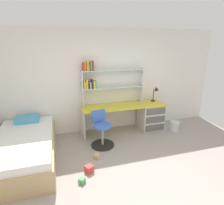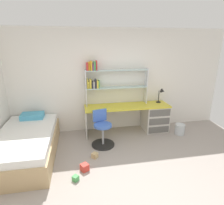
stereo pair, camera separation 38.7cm
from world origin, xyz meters
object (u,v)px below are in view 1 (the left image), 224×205
desk (144,115)px  toy_block_natural_2 (97,156)px  bookshelf_hutch (103,80)px  desk_lamp (156,92)px  bed_platform (25,149)px  toy_block_green_1 (82,181)px  waste_bin (175,126)px  swivel_chair (102,132)px  toy_block_red_0 (89,169)px

desk → toy_block_natural_2: size_ratio=20.27×
bookshelf_hutch → desk_lamp: bookshelf_hutch is taller
bed_platform → toy_block_natural_2: size_ratio=19.32×
bed_platform → toy_block_green_1: 1.35m
bookshelf_hutch → bed_platform: size_ratio=0.76×
bookshelf_hutch → toy_block_natural_2: size_ratio=14.75×
desk → toy_block_green_1: size_ratio=23.66×
bookshelf_hutch → waste_bin: bearing=-17.1°
desk_lamp → swivel_chair: bearing=-159.6°
bookshelf_hutch → waste_bin: bookshelf_hutch is taller
desk → toy_block_red_0: desk is taller
bookshelf_hutch → toy_block_green_1: (-0.83, -1.81, -1.32)m
bookshelf_hutch → bed_platform: 2.29m
bookshelf_hutch → bed_platform: bookshelf_hutch is taller
swivel_chair → desk: bearing=22.7°
desk → swivel_chair: bearing=-157.3°
desk → desk_lamp: desk_lamp is taller
toy_block_red_0 → waste_bin: bearing=22.6°
desk_lamp → bookshelf_hutch: bearing=176.4°
bookshelf_hutch → desk_lamp: 1.48m
toy_block_green_1 → desk: bearing=40.9°
bed_platform → toy_block_natural_2: bed_platform is taller
bookshelf_hutch → toy_block_red_0: size_ratio=12.09×
bed_platform → waste_bin: (3.58, 0.34, -0.13)m
desk_lamp → toy_block_green_1: 2.99m
desk → toy_block_natural_2: desk is taller
toy_block_red_0 → desk: bearing=39.0°
swivel_chair → toy_block_natural_2: 0.61m
bed_platform → toy_block_natural_2: (1.35, -0.31, -0.21)m
desk_lamp → toy_block_natural_2: (-1.88, -1.11, -0.92)m
swivel_chair → toy_block_natural_2: (-0.22, -0.50, -0.27)m
desk_lamp → bed_platform: desk_lamp is taller
bed_platform → swivel_chair: bearing=6.6°
desk → toy_block_natural_2: 1.86m
toy_block_natural_2 → bookshelf_hutch: bearing=69.5°
toy_block_natural_2 → swivel_chair: bearing=65.6°
desk_lamp → toy_block_red_0: size_ratio=2.97×
bookshelf_hutch → toy_block_red_0: (-0.67, -1.57, -1.31)m
toy_block_green_1 → toy_block_natural_2: size_ratio=0.86×
toy_block_green_1 → waste_bin: bearing=25.7°
bookshelf_hutch → waste_bin: (1.78, -0.55, -1.24)m
swivel_chair → toy_block_green_1: size_ratio=8.87×
bookshelf_hutch → toy_block_green_1: bearing=-114.7°
toy_block_natural_2 → waste_bin: bearing=16.3°
toy_block_green_1 → toy_block_natural_2: (0.38, 0.61, 0.01)m
desk → toy_block_green_1: 2.53m
bookshelf_hutch → desk_lamp: size_ratio=4.07×
toy_block_red_0 → toy_block_green_1: toy_block_red_0 is taller
desk → waste_bin: desk is taller
desk_lamp → waste_bin: desk_lamp is taller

